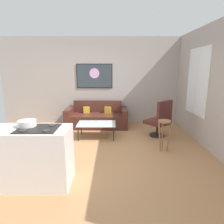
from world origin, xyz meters
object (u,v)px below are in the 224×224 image
mixing_bowl (27,124)px  wall_painting (94,76)px  coffee_table (96,124)px  armchair (160,119)px  bar_stool (164,129)px  couch (97,118)px

mixing_bowl → wall_painting: (0.76, 3.53, 0.60)m
coffee_table → armchair: size_ratio=1.00×
bar_stool → wall_painting: (-1.72, 2.34, 1.05)m
armchair → wall_painting: (-1.86, 1.42, 1.08)m
couch → bar_stool: (1.63, -1.91, 0.24)m
wall_painting → armchair: bearing=-37.4°
coffee_table → wall_painting: bearing=96.2°
coffee_table → bar_stool: size_ratio=1.43×
coffee_table → wall_painting: 1.91m
coffee_table → mixing_bowl: bearing=-114.0°
armchair → bar_stool: 0.93m
coffee_table → armchair: armchair is taller
couch → wall_painting: (-0.09, 0.43, 1.30)m
bar_stool → armchair: bearing=81.8°
bar_stool → wall_painting: wall_painting is taller
couch → wall_painting: bearing=102.0°
coffee_table → bar_stool: bar_stool is taller
armchair → bar_stool: size_ratio=1.43×
mixing_bowl → wall_painting: size_ratio=0.24×
mixing_bowl → wall_painting: 3.66m
armchair → mixing_bowl: mixing_bowl is taller
couch → bar_stool: couch is taller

